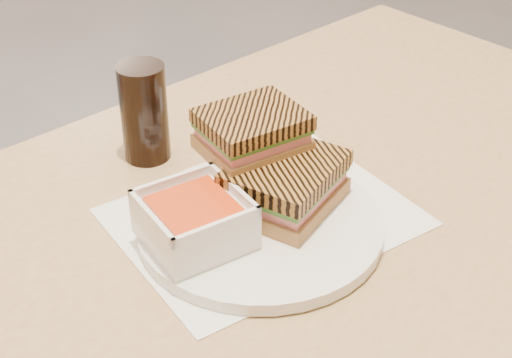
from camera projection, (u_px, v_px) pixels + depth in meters
main_table at (288, 266)px, 1.02m from camera, size 1.23×0.76×0.75m
tray_liner at (264, 217)px, 0.92m from camera, size 0.37×0.30×0.00m
plate at (260, 225)px, 0.89m from camera, size 0.29×0.29×0.02m
soup_bowl at (195, 222)px, 0.84m from camera, size 0.12×0.12×0.06m
panini_lower at (285, 184)px, 0.89m from camera, size 0.16×0.15×0.06m
panini_upper at (252, 132)px, 0.90m from camera, size 0.13×0.11×0.05m
cola_glass at (144, 113)px, 1.00m from camera, size 0.06×0.06×0.13m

